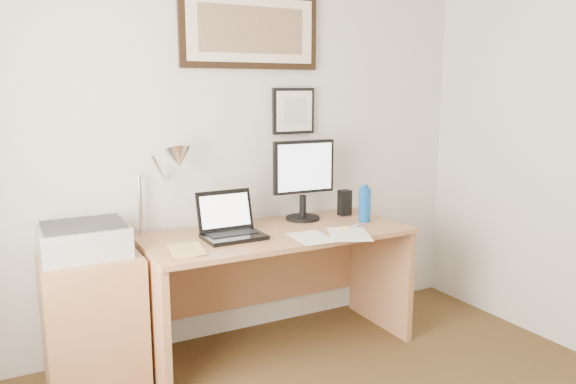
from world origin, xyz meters
TOP-DOWN VIEW (x-y plane):
  - wall_back at (0.00, 2.00)m, footprint 3.50×0.02m
  - side_cabinet at (-0.92, 1.68)m, footprint 0.50×0.40m
  - water_bottle at (0.77, 1.60)m, footprint 0.08×0.08m
  - bottle_cap at (0.77, 1.60)m, footprint 0.04×0.04m
  - speaker at (0.75, 1.81)m, footprint 0.08×0.07m
  - paper_sheet_a at (0.26, 1.41)m, footprint 0.22×0.30m
  - paper_sheet_b at (0.49, 1.36)m, footprint 0.34×0.39m
  - sticky_pad at (0.53, 1.48)m, footprint 0.08×0.08m
  - marker_pen at (0.59, 1.49)m, footprint 0.14×0.06m
  - book at (-0.54, 1.49)m, footprint 0.20×0.25m
  - desk at (0.15, 1.72)m, footprint 1.60×0.70m
  - laptop at (-0.14, 1.65)m, footprint 0.34×0.29m
  - lcd_monitor at (0.44, 1.82)m, footprint 0.42×0.22m
  - printer at (-0.94, 1.72)m, footprint 0.44×0.34m
  - desk_lamp at (-0.41, 1.81)m, footprint 0.29×0.27m
  - picture_large at (0.15, 1.97)m, footprint 0.92×0.04m
  - picture_small at (0.45, 1.97)m, footprint 0.30×0.03m

SIDE VIEW (x-z plane):
  - side_cabinet at x=-0.92m, z-range 0.00..0.73m
  - desk at x=0.15m, z-range 0.14..0.89m
  - paper_sheet_a at x=0.26m, z-range 0.75..0.75m
  - paper_sheet_b at x=0.49m, z-range 0.75..0.75m
  - sticky_pad at x=0.53m, z-range 0.75..0.76m
  - marker_pen at x=0.59m, z-range 0.75..0.77m
  - book at x=-0.54m, z-range 0.75..0.77m
  - laptop at x=-0.14m, z-range 0.68..0.94m
  - printer at x=-0.94m, z-range 0.73..0.91m
  - speaker at x=0.75m, z-range 0.75..0.92m
  - water_bottle at x=0.77m, z-range 0.75..0.97m
  - bottle_cap at x=0.77m, z-range 0.97..0.99m
  - lcd_monitor at x=0.44m, z-range 0.78..1.30m
  - desk_lamp at x=-0.41m, z-range 0.92..1.45m
  - wall_back at x=0.00m, z-range 0.00..2.50m
  - picture_small at x=0.45m, z-range 1.30..1.60m
  - picture_large at x=0.15m, z-range 1.72..2.19m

